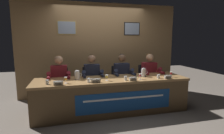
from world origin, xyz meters
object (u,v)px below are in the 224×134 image
(chair_center_left, at_px, (91,86))
(panelist_center_left, at_px, (92,76))
(chair_far_left, at_px, (60,88))
(juice_glass_far_right, at_px, (171,73))
(water_pitcher_left_side, at_px, (77,75))
(nameplate_center_left, at_px, (96,81))
(chair_center_right, at_px, (120,84))
(nameplate_far_right, at_px, (168,77))
(water_pitcher_right_side, at_px, (143,72))
(water_cup_center_right, at_px, (126,78))
(juice_glass_center_left, at_px, (107,77))
(water_cup_center_left, at_px, (89,81))
(nameplate_far_left, at_px, (58,83))
(panelist_far_left, at_px, (59,78))
(panelist_center_right, at_px, (123,75))
(nameplate_center_right, at_px, (133,79))
(juice_glass_far_left, at_px, (66,79))
(water_cup_far_right, at_px, (158,77))
(chair_far_right, at_px, (147,82))
(juice_glass_center_right, at_px, (140,75))
(conference_table, at_px, (113,90))
(water_cup_far_left, at_px, (47,82))
(panelist_far_right, at_px, (150,74))

(chair_center_left, height_order, panelist_center_left, panelist_center_left)
(chair_far_left, xyz_separation_m, juice_glass_far_right, (2.47, -0.82, 0.39))
(water_pitcher_left_side, bearing_deg, chair_far_left, 124.59)
(nameplate_center_left, relative_size, chair_center_right, 0.21)
(nameplate_far_right, height_order, water_pitcher_right_side, water_pitcher_right_side)
(chair_center_right, relative_size, water_cup_center_right, 10.73)
(chair_center_left, relative_size, nameplate_far_right, 5.76)
(juice_glass_far_right, bearing_deg, juice_glass_center_left, 179.88)
(nameplate_center_left, bearing_deg, water_cup_center_left, 156.39)
(nameplate_far_left, bearing_deg, panelist_center_left, 45.95)
(nameplate_far_left, distance_m, juice_glass_far_right, 2.45)
(panelist_far_left, height_order, panelist_center_right, same)
(chair_center_left, relative_size, nameplate_center_right, 6.00)
(chair_center_left, distance_m, nameplate_center_left, 1.00)
(juice_glass_far_left, distance_m, water_cup_far_right, 1.96)
(chair_far_left, distance_m, water_cup_center_left, 1.11)
(panelist_center_right, height_order, chair_far_right, panelist_center_right)
(water_cup_center_left, xyz_separation_m, juice_glass_center_right, (1.10, 0.01, 0.05))
(conference_table, distance_m, juice_glass_far_right, 1.37)
(chair_center_left, bearing_deg, water_pitcher_right_side, -28.62)
(water_cup_far_left, relative_size, water_cup_far_right, 1.00)
(chair_center_left, height_order, water_pitcher_right_side, water_pitcher_right_side)
(water_cup_far_left, bearing_deg, panelist_center_right, 20.72)
(water_cup_center_left, bearing_deg, juice_glass_center_right, 0.70)
(chair_far_right, distance_m, panelist_far_right, 0.34)
(conference_table, relative_size, nameplate_center_left, 17.63)
(chair_center_right, relative_size, panelist_far_right, 0.74)
(panelist_far_left, xyz_separation_m, water_pitcher_left_side, (0.39, -0.36, 0.12))
(chair_far_left, distance_m, water_pitcher_right_side, 2.02)
(water_cup_center_right, bearing_deg, nameplate_far_left, -176.20)
(juice_glass_far_left, relative_size, panelist_center_right, 0.10)
(water_cup_far_left, height_order, water_pitcher_right_side, water_pitcher_right_side)
(water_cup_center_left, xyz_separation_m, panelist_center_right, (0.92, 0.68, -0.06))
(chair_far_right, height_order, panelist_far_right, panelist_far_right)
(nameplate_center_left, relative_size, panelist_center_right, 0.15)
(panelist_far_left, height_order, panelist_far_right, same)
(panelist_center_left, xyz_separation_m, panelist_center_right, (0.75, 0.00, 0.00))
(juice_glass_far_left, bearing_deg, water_pitcher_right_side, 7.34)
(chair_center_left, distance_m, chair_center_right, 0.75)
(nameplate_center_right, xyz_separation_m, chair_far_right, (0.77, 0.96, -0.34))
(water_pitcher_right_side, bearing_deg, chair_far_right, 58.00)
(chair_center_right, relative_size, chair_far_right, 1.00)
(juice_glass_far_left, height_order, chair_center_left, chair_center_left)
(water_pitcher_left_side, bearing_deg, juice_glass_center_left, -23.83)
(chair_center_left, xyz_separation_m, chair_center_right, (0.75, 0.00, 0.00))
(nameplate_center_right, relative_size, nameplate_far_right, 0.96)
(panelist_far_left, relative_size, water_cup_far_right, 14.58)
(water_cup_far_right, bearing_deg, water_pitcher_right_side, 131.32)
(juice_glass_center_right, bearing_deg, water_cup_far_right, -1.94)
(chair_far_left, distance_m, water_cup_far_right, 2.32)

